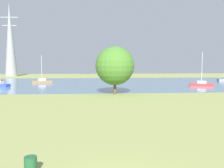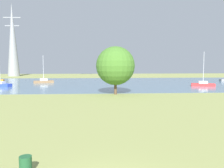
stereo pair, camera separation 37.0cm
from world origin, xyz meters
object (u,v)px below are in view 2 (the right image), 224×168
at_px(sailboat_red, 203,84).
at_px(sailboat_blue, 0,84).
at_px(tree_west_far, 115,66).
at_px(electricity_pylon, 13,40).
at_px(litter_bin, 26,165).
at_px(sailboat_brown, 44,81).

bearing_deg(sailboat_red, sailboat_blue, 177.24).
xyz_separation_m(tree_west_far, electricity_pylon, (-34.31, 54.79, 9.10)).
relative_size(sailboat_blue, tree_west_far, 0.84).
bearing_deg(sailboat_blue, electricity_pylon, 105.10).
bearing_deg(sailboat_red, tree_west_far, -148.86).
bearing_deg(sailboat_blue, sailboat_red, -2.76).
xyz_separation_m(sailboat_blue, sailboat_red, (43.06, -2.07, 0.01)).
bearing_deg(litter_bin, sailboat_blue, 112.80).
bearing_deg(sailboat_brown, litter_bin, -78.54).
bearing_deg(sailboat_red, litter_bin, -123.81).
bearing_deg(tree_west_far, sailboat_red, 31.14).
xyz_separation_m(sailboat_blue, electricity_pylon, (-11.00, 40.78, 13.17)).
relative_size(sailboat_red, electricity_pylon, 0.27).
distance_m(sailboat_brown, tree_west_far, 27.93).
relative_size(litter_bin, sailboat_red, 0.11).
height_order(tree_west_far, electricity_pylon, electricity_pylon).
relative_size(tree_west_far, electricity_pylon, 0.28).
height_order(litter_bin, electricity_pylon, electricity_pylon).
relative_size(litter_bin, sailboat_blue, 0.13).
relative_size(litter_bin, tree_west_far, 0.11).
relative_size(sailboat_red, tree_west_far, 0.96).
bearing_deg(tree_west_far, litter_bin, -102.97).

